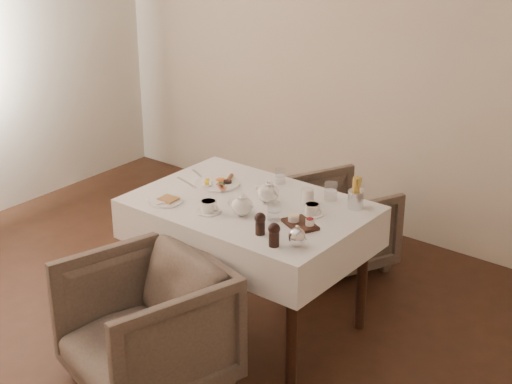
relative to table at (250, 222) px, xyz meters
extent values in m
plane|color=black|center=(-0.24, -0.93, -0.64)|extent=(5.00, 5.00, 0.00)
plane|color=beige|center=(-0.24, 1.57, 0.81)|extent=(4.50, 0.00, 4.50)
cube|color=black|center=(0.00, 0.00, 0.08)|extent=(1.20, 0.80, 0.04)
cube|color=white|center=(0.00, 0.00, 0.00)|extent=(1.28, 0.88, 0.23)
cylinder|color=black|center=(-0.54, 0.34, -0.29)|extent=(0.06, 0.06, 0.70)
cylinder|color=black|center=(0.54, 0.34, -0.29)|extent=(0.06, 0.06, 0.70)
cylinder|color=black|center=(-0.54, -0.34, -0.29)|extent=(0.06, 0.06, 0.70)
cylinder|color=black|center=(0.54, -0.34, -0.29)|extent=(0.06, 0.06, 0.70)
imported|color=#4E4239|center=(-0.04, -0.79, -0.30)|extent=(0.90, 0.92, 0.68)
imported|color=#4E4239|center=(0.01, 0.91, -0.35)|extent=(0.83, 0.84, 0.58)
cylinder|color=white|center=(-0.32, 0.10, 0.12)|extent=(0.26, 0.26, 0.01)
ellipsoid|color=orange|center=(-0.33, 0.14, 0.14)|extent=(0.07, 0.06, 0.02)
cylinder|color=brown|center=(-0.29, 0.18, 0.14)|extent=(0.06, 0.10, 0.02)
cylinder|color=black|center=(-0.27, 0.13, 0.13)|extent=(0.05, 0.05, 0.02)
cube|color=#A23E25|center=(-0.25, 0.05, 0.13)|extent=(0.09, 0.07, 0.01)
ellipsoid|color=#264C19|center=(-0.29, 0.09, 0.13)|extent=(0.05, 0.04, 0.02)
cylinder|color=white|center=(-0.38, -0.27, 0.12)|extent=(0.19, 0.19, 0.01)
cube|color=brown|center=(-0.37, -0.26, 0.13)|extent=(0.10, 0.09, 0.01)
cube|color=white|center=(-0.41, -0.29, 0.13)|extent=(0.15, 0.13, 0.02)
cylinder|color=white|center=(0.25, 0.20, 0.16)|extent=(0.07, 0.07, 0.08)
cylinder|color=white|center=(-0.10, -0.23, 0.12)|extent=(0.13, 0.13, 0.01)
cylinder|color=white|center=(-0.10, -0.23, 0.15)|extent=(0.09, 0.09, 0.06)
cylinder|color=#AB7C4D|center=(-0.10, -0.23, 0.18)|extent=(0.08, 0.08, 0.00)
cylinder|color=white|center=(0.36, 0.09, 0.12)|extent=(0.13, 0.13, 0.01)
cylinder|color=white|center=(0.36, 0.09, 0.15)|extent=(0.09, 0.09, 0.05)
cylinder|color=#AB7C4D|center=(0.36, 0.09, 0.18)|extent=(0.07, 0.07, 0.00)
cylinder|color=silver|center=(-0.04, 0.34, 0.16)|extent=(0.08, 0.08, 0.09)
cylinder|color=silver|center=(0.23, -0.09, 0.17)|extent=(0.08, 0.08, 0.10)
cylinder|color=silver|center=(0.32, 0.32, 0.17)|extent=(0.08, 0.08, 0.10)
cube|color=black|center=(0.39, -0.06, 0.13)|extent=(0.22, 0.19, 0.02)
cylinder|color=white|center=(0.34, -0.06, 0.15)|extent=(0.06, 0.06, 0.03)
cylinder|color=maroon|center=(0.44, -0.05, 0.15)|extent=(0.05, 0.05, 0.03)
cylinder|color=silver|center=(0.49, 0.31, 0.17)|extent=(0.09, 0.09, 0.10)
cube|color=silver|center=(-0.50, 0.14, 0.12)|extent=(0.18, 0.09, 0.00)
cube|color=silver|center=(-0.47, 0.00, 0.12)|extent=(0.20, 0.07, 0.00)
camera|label=1|loc=(2.47, -3.08, 1.86)|focal=55.00mm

